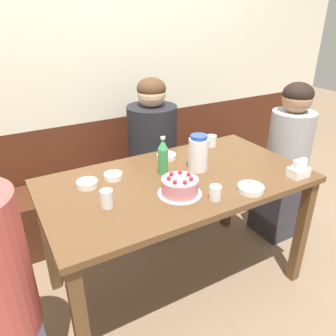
% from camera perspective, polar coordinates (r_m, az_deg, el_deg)
% --- Properties ---
extents(ground_plane, '(12.00, 12.00, 0.00)m').
position_cam_1_polar(ground_plane, '(2.28, 1.40, -19.11)').
color(ground_plane, '#846B51').
extents(back_wall, '(4.80, 0.04, 2.50)m').
position_cam_1_polar(back_wall, '(2.60, -10.89, 17.30)').
color(back_wall, '#4C2314').
rests_on(back_wall, ground_plane).
extents(bench_seat, '(2.72, 0.38, 0.43)m').
position_cam_1_polar(bench_seat, '(2.75, -7.55, -5.04)').
color(bench_seat, '#472314').
rests_on(bench_seat, ground_plane).
extents(dining_table, '(1.49, 0.81, 0.77)m').
position_cam_1_polar(dining_table, '(1.87, 1.61, -4.35)').
color(dining_table, brown).
rests_on(dining_table, ground_plane).
extents(birthday_cake, '(0.23, 0.23, 0.11)m').
position_cam_1_polar(birthday_cake, '(1.66, 2.07, -3.24)').
color(birthday_cake, white).
rests_on(birthday_cake, dining_table).
extents(water_pitcher, '(0.11, 0.11, 0.21)m').
position_cam_1_polar(water_pitcher, '(1.90, 5.29, 2.61)').
color(water_pitcher, white).
rests_on(water_pitcher, dining_table).
extents(soju_bottle, '(0.06, 0.06, 0.22)m').
position_cam_1_polar(soju_bottle, '(1.84, -0.89, 2.07)').
color(soju_bottle, '#388E4C').
rests_on(soju_bottle, dining_table).
extents(napkin_holder, '(0.11, 0.08, 0.11)m').
position_cam_1_polar(napkin_holder, '(1.97, 21.81, -0.39)').
color(napkin_holder, white).
rests_on(napkin_holder, dining_table).
extents(bowl_soup_white, '(0.12, 0.12, 0.03)m').
position_cam_1_polar(bowl_soup_white, '(2.07, -0.28, 2.07)').
color(bowl_soup_white, white).
rests_on(bowl_soup_white, dining_table).
extents(bowl_rice_small, '(0.13, 0.13, 0.03)m').
position_cam_1_polar(bowl_rice_small, '(1.74, 14.19, -3.49)').
color(bowl_rice_small, white).
rests_on(bowl_rice_small, dining_table).
extents(bowl_side_dish, '(0.10, 0.10, 0.03)m').
position_cam_1_polar(bowl_side_dish, '(1.84, -9.52, -1.38)').
color(bowl_side_dish, white).
rests_on(bowl_side_dish, dining_table).
extents(bowl_sauce_shallow, '(0.11, 0.11, 0.03)m').
position_cam_1_polar(bowl_sauce_shallow, '(1.79, -13.89, -2.67)').
color(bowl_sauce_shallow, white).
rests_on(bowl_sauce_shallow, dining_table).
extents(glass_water_tall, '(0.06, 0.06, 0.09)m').
position_cam_1_polar(glass_water_tall, '(1.58, -10.60, -5.25)').
color(glass_water_tall, silver).
rests_on(glass_water_tall, dining_table).
extents(glass_tumbler_short, '(0.06, 0.06, 0.07)m').
position_cam_1_polar(glass_tumbler_short, '(1.63, 8.24, -4.30)').
color(glass_tumbler_short, silver).
rests_on(glass_tumbler_short, dining_table).
extents(glass_shot_small, '(0.07, 0.07, 0.08)m').
position_cam_1_polar(glass_shot_small, '(2.27, 7.58, 4.71)').
color(glass_shot_small, silver).
rests_on(glass_shot_small, dining_table).
extents(person_pale_blue_shirt, '(0.34, 0.30, 1.18)m').
position_cam_1_polar(person_pale_blue_shirt, '(2.59, 19.80, 0.17)').
color(person_pale_blue_shirt, '#33333D').
rests_on(person_pale_blue_shirt, ground_plane).
extents(person_grey_tee, '(0.36, 0.36, 1.20)m').
position_cam_1_polar(person_grey_tee, '(2.51, -2.66, 1.71)').
color(person_grey_tee, '#33333D').
rests_on(person_grey_tee, ground_plane).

